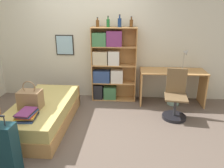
# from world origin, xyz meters

# --- Properties ---
(ground_plane) EXTENTS (14.00, 14.00, 0.00)m
(ground_plane) POSITION_xyz_m (0.00, 0.00, 0.00)
(ground_plane) COLOR #66564C
(wall_back) EXTENTS (10.00, 0.09, 2.60)m
(wall_back) POSITION_xyz_m (-0.00, 1.47, 1.30)
(wall_back) COLOR beige
(wall_back) RESTS_ON ground_plane
(bed) EXTENTS (0.91, 1.84, 0.44)m
(bed) POSITION_xyz_m (-0.62, 0.02, 0.22)
(bed) COLOR tan
(bed) RESTS_ON ground_plane
(handbag) EXTENTS (0.36, 0.25, 0.47)m
(handbag) POSITION_xyz_m (-0.70, -0.22, 0.59)
(handbag) COLOR #93704C
(handbag) RESTS_ON bed
(book_stack_on_bed) EXTENTS (0.32, 0.37, 0.12)m
(book_stack_on_bed) POSITION_xyz_m (-0.62, -0.57, 0.49)
(book_stack_on_bed) COLOR #334C84
(book_stack_on_bed) RESTS_ON bed
(suitcase) EXTENTS (0.41, 0.21, 0.82)m
(suitcase) POSITION_xyz_m (-0.67, -1.20, 0.35)
(suitcase) COLOR #143842
(suitcase) RESTS_ON ground_plane
(bookcase) EXTENTS (0.97, 0.29, 1.62)m
(bookcase) POSITION_xyz_m (0.44, 1.27, 0.80)
(bookcase) COLOR tan
(bookcase) RESTS_ON ground_plane
(bottle_green) EXTENTS (0.07, 0.07, 0.19)m
(bottle_green) POSITION_xyz_m (0.21, 1.29, 1.69)
(bottle_green) COLOR brown
(bottle_green) RESTS_ON bookcase
(bottle_brown) EXTENTS (0.07, 0.07, 0.22)m
(bottle_brown) POSITION_xyz_m (0.43, 1.27, 1.70)
(bottle_brown) COLOR #1E6B2D
(bottle_brown) RESTS_ON bookcase
(bottle_clear) EXTENTS (0.08, 0.08, 0.25)m
(bottle_clear) POSITION_xyz_m (0.67, 1.26, 1.71)
(bottle_clear) COLOR navy
(bottle_clear) RESTS_ON bookcase
(bottle_blue) EXTENTS (0.07, 0.07, 0.21)m
(bottle_blue) POSITION_xyz_m (0.91, 1.29, 1.70)
(bottle_blue) COLOR brown
(bottle_blue) RESTS_ON bookcase
(desk) EXTENTS (1.36, 0.55, 0.74)m
(desk) POSITION_xyz_m (1.81, 1.15, 0.53)
(desk) COLOR tan
(desk) RESTS_ON ground_plane
(desk_lamp) EXTENTS (0.20, 0.15, 0.49)m
(desk_lamp) POSITION_xyz_m (2.04, 1.14, 1.07)
(desk_lamp) COLOR #ADA89E
(desk_lamp) RESTS_ON desk
(desk_chair) EXTENTS (0.45, 0.45, 0.93)m
(desk_chair) POSITION_xyz_m (1.77, 0.49, 0.30)
(desk_chair) COLOR black
(desk_chair) RESTS_ON ground_plane
(waste_bin) EXTENTS (0.26, 0.26, 0.22)m
(waste_bin) POSITION_xyz_m (1.87, 1.09, 0.11)
(waste_bin) COLOR #99C1B2
(waste_bin) RESTS_ON ground_plane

